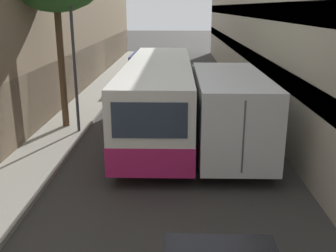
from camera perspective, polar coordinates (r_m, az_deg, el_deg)
The scene contains 7 objects.
ground_plane at distance 16.60m, azimuth 0.28°, elevation -0.82°, with size 150.00×150.00×0.00m, color #33302D.
sidewalk_left at distance 17.25m, azimuth -14.79°, elevation -0.46°, with size 1.96×60.00×0.14m.
building_left_shopfront at distance 17.36m, azimuth -22.20°, elevation 8.77°, with size 2.40×60.00×6.53m.
building_right_apartment at distance 16.57m, azimuth 19.59°, elevation 16.35°, with size 2.40×60.00×10.37m.
bus at distance 16.26m, azimuth -1.29°, elevation 4.51°, with size 2.56×11.46×2.93m.
box_truck at distance 14.78m, azimuth 8.40°, elevation 3.06°, with size 2.31×8.47×2.85m.
panel_van at distance 26.49m, azimuth -3.21°, elevation 8.41°, with size 1.81×4.24×2.10m.
Camera 1 is at (0.29, -0.81, 5.04)m, focal length 42.00 mm.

